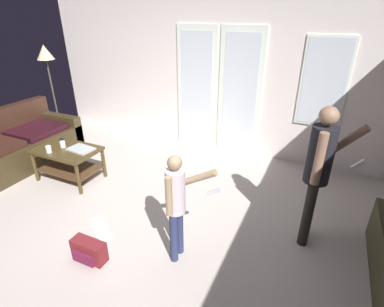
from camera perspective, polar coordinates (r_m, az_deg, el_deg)
ground_plane at (r=3.70m, az=-11.89°, el=-12.84°), size 6.23×4.97×0.02m
wall_back_with_doors at (r=5.12m, az=3.88°, el=14.45°), size 6.23×0.09×2.56m
leather_couch at (r=5.48m, az=-31.18°, el=0.89°), size 0.92×1.98×0.86m
coffee_table at (r=4.63m, az=-22.79°, el=-0.65°), size 0.90×0.58×0.49m
person_adult at (r=3.12m, az=23.33°, el=-2.38°), size 0.52×0.41×1.51m
person_child at (r=2.77m, az=-2.94°, el=-8.97°), size 0.50×0.31×1.15m
floor_lamp at (r=6.13m, az=-26.32°, el=15.90°), size 0.30×0.30×1.72m
backpack at (r=3.27m, az=-19.32°, el=-17.32°), size 0.36×0.18×0.23m
loose_keyboard at (r=3.67m, az=-17.42°, el=-13.61°), size 0.44×0.36×0.02m
laptop_closed at (r=4.46m, az=-20.67°, el=0.81°), size 0.38×0.28×0.02m
cup_near_edge at (r=4.63m, az=-23.68°, el=1.63°), size 0.07×0.07×0.09m
cup_by_laptop at (r=4.54m, az=-25.92°, el=0.75°), size 0.07×0.07×0.10m
tv_remote_black at (r=4.86m, az=-23.77°, el=2.30°), size 0.17×0.14×0.02m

